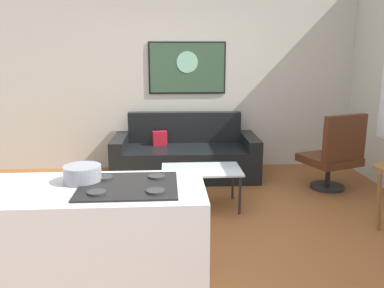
# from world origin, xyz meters

# --- Properties ---
(ground) EXTENTS (6.40, 6.40, 0.04)m
(ground) POSITION_xyz_m (0.00, 0.00, -0.02)
(ground) COLOR brown
(back_wall) EXTENTS (6.40, 0.05, 2.80)m
(back_wall) POSITION_xyz_m (0.00, 2.42, 1.40)
(back_wall) COLOR beige
(back_wall) RESTS_ON ground
(couch) EXTENTS (2.02, 0.92, 0.88)m
(couch) POSITION_xyz_m (0.04, 1.90, 0.29)
(couch) COLOR black
(couch) RESTS_ON ground
(coffee_table) EXTENTS (0.89, 0.55, 0.45)m
(coffee_table) POSITION_xyz_m (0.16, 0.72, 0.41)
(coffee_table) COLOR silver
(coffee_table) RESTS_ON ground
(armchair) EXTENTS (0.78, 0.76, 1.00)m
(armchair) POSITION_xyz_m (1.89, 1.18, 0.47)
(armchair) COLOR black
(armchair) RESTS_ON ground
(kitchen_counter) EXTENTS (1.47, 0.67, 0.94)m
(kitchen_counter) POSITION_xyz_m (-0.72, -1.17, 0.46)
(kitchen_counter) COLOR silver
(kitchen_counter) RESTS_ON ground
(mixing_bowl) EXTENTS (0.24, 0.24, 0.11)m
(mixing_bowl) POSITION_xyz_m (-0.75, -1.06, 0.97)
(mixing_bowl) COLOR gray
(mixing_bowl) RESTS_ON kitchen_counter
(wall_painting) EXTENTS (1.14, 0.03, 0.76)m
(wall_painting) POSITION_xyz_m (0.09, 2.38, 1.51)
(wall_painting) COLOR black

